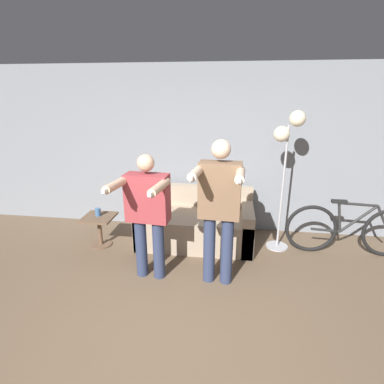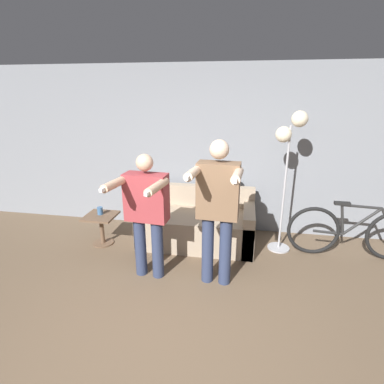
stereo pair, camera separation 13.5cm
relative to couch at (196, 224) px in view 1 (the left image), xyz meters
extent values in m
plane|color=brown|center=(0.00, -2.34, -0.28)|extent=(16.00, 16.00, 0.00)
cube|color=gray|center=(0.00, 0.57, 1.02)|extent=(10.00, 0.05, 2.60)
cube|color=tan|center=(0.00, -0.03, -0.04)|extent=(1.68, 0.89, 0.47)
cube|color=tan|center=(0.00, 0.34, 0.35)|extent=(1.68, 0.14, 0.33)
cube|color=tan|center=(-0.76, -0.03, 0.03)|extent=(0.16, 0.89, 0.61)
cube|color=tan|center=(0.76, -0.03, 0.03)|extent=(0.16, 0.89, 0.61)
cylinder|color=#2D3856|center=(-0.55, -0.97, 0.09)|extent=(0.14, 0.14, 0.75)
cylinder|color=#2D3856|center=(-0.33, -0.99, 0.09)|extent=(0.14, 0.14, 0.75)
cube|color=#9E383D|center=(-0.44, -0.98, 0.75)|extent=(0.51, 0.26, 0.56)
sphere|color=#D8AD8C|center=(-0.44, -0.98, 1.16)|extent=(0.20, 0.20, 0.20)
cylinder|color=#D8AD8C|center=(-0.70, -1.21, 0.97)|extent=(0.13, 0.51, 0.11)
cube|color=white|center=(-0.71, -1.46, 0.99)|extent=(0.05, 0.12, 0.04)
cylinder|color=#D8AD8C|center=(-0.22, -1.24, 0.97)|extent=(0.13, 0.51, 0.11)
cube|color=white|center=(-0.24, -1.49, 0.99)|extent=(0.05, 0.12, 0.04)
cylinder|color=#2D3856|center=(0.28, -0.97, 0.14)|extent=(0.14, 0.14, 0.84)
cylinder|color=#2D3856|center=(0.49, -0.98, 0.14)|extent=(0.14, 0.14, 0.84)
cube|color=brown|center=(0.38, -0.98, 0.88)|extent=(0.47, 0.24, 0.63)
sphere|color=beige|center=(0.38, -0.98, 1.33)|extent=(0.21, 0.21, 0.21)
cylinder|color=beige|center=(0.15, -1.21, 1.13)|extent=(0.12, 0.51, 0.12)
cube|color=white|center=(0.14, -1.46, 1.15)|extent=(0.04, 0.12, 0.04)
cylinder|color=beige|center=(0.59, -1.24, 1.13)|extent=(0.12, 0.51, 0.12)
cube|color=white|center=(0.58, -1.49, 1.15)|extent=(0.04, 0.12, 0.04)
ellipsoid|color=silver|center=(0.40, 0.34, 0.58)|extent=(0.33, 0.12, 0.13)
sphere|color=silver|center=(0.54, 0.34, 0.63)|extent=(0.12, 0.12, 0.12)
ellipsoid|color=silver|center=(0.23, 0.36, 0.54)|extent=(0.18, 0.04, 0.04)
cone|color=silver|center=(0.52, 0.32, 0.68)|extent=(0.04, 0.04, 0.03)
cone|color=silver|center=(0.52, 0.36, 0.68)|extent=(0.04, 0.04, 0.03)
cylinder|color=#B2B2B7|center=(1.21, -0.02, -0.27)|extent=(0.31, 0.31, 0.02)
cylinder|color=#B2B2B7|center=(1.21, -0.02, 0.61)|extent=(0.03, 0.03, 1.78)
sphere|color=#F4E5C1|center=(1.31, -0.02, 1.58)|extent=(0.21, 0.21, 0.21)
sphere|color=#F4E5C1|center=(1.13, -0.02, 1.38)|extent=(0.21, 0.21, 0.21)
cylinder|color=brown|center=(-1.39, -0.32, -0.27)|extent=(0.31, 0.31, 0.02)
cylinder|color=brown|center=(-1.39, -0.32, -0.06)|extent=(0.06, 0.06, 0.43)
cube|color=brown|center=(-1.39, -0.32, 0.17)|extent=(0.44, 0.44, 0.03)
cylinder|color=#3D6693|center=(-1.40, -0.29, 0.24)|extent=(0.08, 0.08, 0.11)
torus|color=black|center=(1.65, -0.08, 0.07)|extent=(0.70, 0.05, 0.70)
cylinder|color=#282828|center=(2.25, -0.08, 0.26)|extent=(0.45, 0.04, 0.43)
cylinder|color=#282828|center=(2.00, -0.08, 0.27)|extent=(0.11, 0.04, 0.43)
cylinder|color=#282828|center=(2.21, -0.08, 0.47)|extent=(0.49, 0.04, 0.05)
cylinder|color=#282828|center=(1.84, -0.08, 0.06)|extent=(0.39, 0.04, 0.05)
cylinder|color=#282828|center=(2.56, -0.08, 0.27)|extent=(0.24, 0.04, 0.40)
cube|color=black|center=(1.96, -0.08, 0.50)|extent=(0.20, 0.07, 0.04)
camera|label=1|loc=(0.51, -4.11, 1.90)|focal=28.00mm
camera|label=2|loc=(0.64, -4.09, 1.90)|focal=28.00mm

